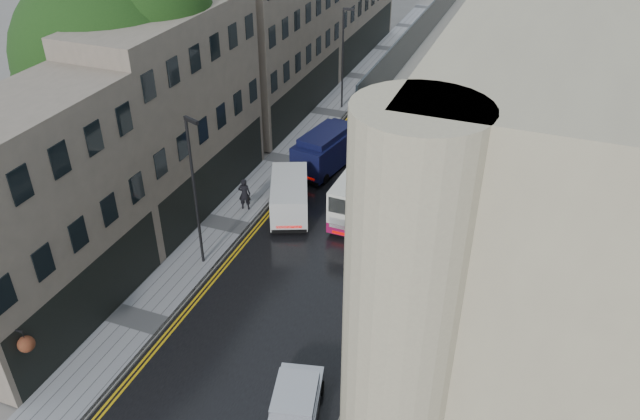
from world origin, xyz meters
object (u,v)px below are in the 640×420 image
Objects in this scene: white_lorry at (418,126)px; lamp_post_near at (195,194)px; white_van at (272,213)px; tree_near at (114,87)px; cream_bus at (343,196)px; lamp_post_far at (343,60)px; pedestrian at (245,194)px; tree_far at (232,34)px; navy_van at (298,156)px.

lamp_post_near is at bearing -107.79° from white_lorry.
lamp_post_near is at bearing -139.30° from white_van.
cream_bus is (12.37, 2.45, -5.56)m from tree_near.
pedestrian is at bearing -97.87° from lamp_post_far.
cream_bus is 4.11m from white_van.
cream_bus is 5.16× the size of pedestrian.
cream_bus is 5.62m from pedestrian.
tree_far reaches higher than lamp_post_near.
lamp_post_far is at bearing 111.99° from lamp_post_near.
white_lorry is 3.78× the size of pedestrian.
tree_near is 13.02m from tree_far.
navy_van is 2.76× the size of pedestrian.
white_lorry is at bearing -5.11° from tree_far.
white_lorry is at bearing -140.44° from pedestrian.
tree_near is 2.59× the size of navy_van.
lamp_post_near is at bearing -30.42° from tree_near.
lamp_post_far is (-0.99, 11.15, 2.52)m from navy_van.
tree_near is 19.24m from white_lorry.
cream_bus is at bearing -77.47° from lamp_post_far.
white_van is at bearing -90.22° from lamp_post_far.
tree_far is at bearing 88.68° from tree_near.
white_van is at bearing 85.30° from lamp_post_near.
lamp_post_near is 21.32m from lamp_post_far.
pedestrian is 6.09m from lamp_post_near.
tree_near is at bearing -91.32° from tree_far.
tree_near reaches higher than lamp_post_near.
white_van is 2.42× the size of pedestrian.
white_lorry is 1.37× the size of navy_van.
white_lorry is 0.97× the size of lamp_post_far.
white_lorry is 17.65m from lamp_post_near.
tree_far is 2.64× the size of white_van.
tree_far is 14.59m from pedestrian.
navy_van reaches higher than pedestrian.
navy_van is at bearing -130.44° from white_lorry.
lamp_post_near is at bearing -85.10° from navy_van.
navy_van is at bearing 76.96° from white_van.
pedestrian is (-5.44, -1.39, -0.30)m from cream_bus.
tree_near is 1.83× the size of lamp_post_far.
tree_far is 1.70× the size of white_lorry.
cream_bus is 9.53m from white_lorry.
white_van is 2.62m from pedestrian.
white_van reaches higher than pedestrian.
tree_near reaches higher than cream_bus.
white_van is at bearing -69.93° from navy_van.
navy_van is at bearing -120.00° from pedestrian.
lamp_post_far is at bearing -106.44° from pedestrian.
navy_van is 5.05m from pedestrian.
navy_van is (-4.17, 3.49, 0.00)m from cream_bus.
white_lorry reaches higher than white_van.
lamp_post_far is (-5.16, 14.65, 2.52)m from cream_bus.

